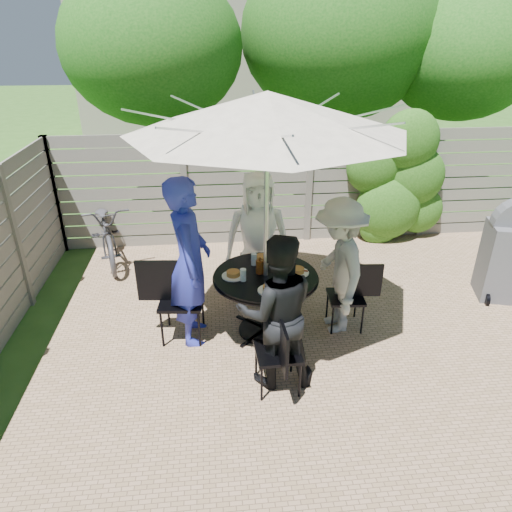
{
  "coord_description": "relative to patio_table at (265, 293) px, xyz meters",
  "views": [
    {
      "loc": [
        -1.59,
        -4.03,
        3.19
      ],
      "look_at": [
        -1.11,
        0.61,
        0.91
      ],
      "focal_mm": 32.0,
      "sensor_mm": 36.0,
      "label": 1
    }
  ],
  "objects": [
    {
      "name": "backyard_envelope",
      "position": [
        1.11,
        9.88,
        2.07
      ],
      "size": [
        60.0,
        60.0,
        5.0
      ],
      "color": "#2D541A",
      "rests_on": "ground"
    },
    {
      "name": "patio_table",
      "position": [
        0.0,
        0.0,
        0.0
      ],
      "size": [
        1.17,
        1.17,
        0.76
      ],
      "rotation": [
        0.0,
        0.0,
        0.0
      ],
      "color": "black",
      "rests_on": "ground"
    },
    {
      "name": "umbrella",
      "position": [
        0.0,
        0.0,
        1.98
      ],
      "size": [
        2.81,
        2.81,
        2.71
      ],
      "rotation": [
        0.0,
        0.0,
        0.0
      ],
      "color": "silver",
      "rests_on": "ground"
    },
    {
      "name": "chair_back",
      "position": [
        -0.0,
        0.97,
        -0.25
      ],
      "size": [
        0.5,
        0.7,
        0.94
      ],
      "rotation": [
        0.0,
        0.0,
        4.59
      ],
      "color": "black",
      "rests_on": "ground"
    },
    {
      "name": "person_back",
      "position": [
        -0.0,
        0.83,
        0.32
      ],
      "size": [
        0.84,
        0.55,
        1.72
      ],
      "primitive_type": "imported",
      "rotation": [
        0.0,
        0.0,
        6.29
      ],
      "color": "white",
      "rests_on": "ground"
    },
    {
      "name": "chair_left",
      "position": [
        -0.97,
        -0.0,
        -0.23
      ],
      "size": [
        0.74,
        0.52,
        0.99
      ],
      "rotation": [
        0.0,
        0.0,
        6.19
      ],
      "color": "black",
      "rests_on": "ground"
    },
    {
      "name": "person_left",
      "position": [
        -0.83,
        -0.0,
        0.43
      ],
      "size": [
        0.46,
        0.7,
        1.92
      ],
      "primitive_type": "imported",
      "rotation": [
        0.0,
        0.0,
        7.86
      ],
      "color": "#2931B3",
      "rests_on": "ground"
    },
    {
      "name": "chair_front",
      "position": [
        0.0,
        -0.96,
        -0.27
      ],
      "size": [
        0.44,
        0.65,
        0.88
      ],
      "rotation": [
        0.0,
        0.0,
        1.61
      ],
      "color": "black",
      "rests_on": "ground"
    },
    {
      "name": "person_front",
      "position": [
        0.0,
        -0.83,
        0.27
      ],
      "size": [
        0.78,
        0.61,
        1.61
      ],
      "primitive_type": "imported",
      "rotation": [
        0.0,
        0.0,
        3.15
      ],
      "color": "black",
      "rests_on": "ground"
    },
    {
      "name": "chair_right",
      "position": [
        0.96,
        0.0,
        -0.28
      ],
      "size": [
        0.62,
        0.43,
        0.84
      ],
      "rotation": [
        0.0,
        0.0,
        3.07
      ],
      "color": "black",
      "rests_on": "ground"
    },
    {
      "name": "person_right",
      "position": [
        0.83,
        0.0,
        0.28
      ],
      "size": [
        0.61,
        1.05,
        1.63
      ],
      "primitive_type": "imported",
      "rotation": [
        0.0,
        0.0,
        4.72
      ],
      "color": "#AAA9A5",
      "rests_on": "ground"
    },
    {
      "name": "plate_back",
      "position": [
        -0.0,
        0.36,
        0.26
      ],
      "size": [
        0.26,
        0.26,
        0.06
      ],
      "color": "white",
      "rests_on": "patio_table"
    },
    {
      "name": "plate_left",
      "position": [
        -0.36,
        -0.0,
        0.26
      ],
      "size": [
        0.26,
        0.26,
        0.06
      ],
      "color": "white",
      "rests_on": "patio_table"
    },
    {
      "name": "plate_front",
      "position": [
        0.0,
        -0.36,
        0.26
      ],
      "size": [
        0.26,
        0.26,
        0.06
      ],
      "color": "white",
      "rests_on": "patio_table"
    },
    {
      "name": "plate_right",
      "position": [
        0.36,
        0.0,
        0.26
      ],
      "size": [
        0.26,
        0.26,
        0.06
      ],
      "color": "white",
      "rests_on": "patio_table"
    },
    {
      "name": "plate_extra",
      "position": [
        0.18,
        -0.3,
        0.26
      ],
      "size": [
        0.24,
        0.24,
        0.06
      ],
      "color": "white",
      "rests_on": "patio_table"
    },
    {
      "name": "glass_back",
      "position": [
        -0.11,
        0.26,
        0.3
      ],
      "size": [
        0.07,
        0.07,
        0.14
      ],
      "primitive_type": "cylinder",
      "color": "silver",
      "rests_on": "patio_table"
    },
    {
      "name": "glass_left",
      "position": [
        -0.26,
        -0.11,
        0.3
      ],
      "size": [
        0.07,
        0.07,
        0.14
      ],
      "primitive_type": "cylinder",
      "color": "silver",
      "rests_on": "patio_table"
    },
    {
      "name": "glass_front",
      "position": [
        0.11,
        -0.26,
        0.3
      ],
      "size": [
        0.07,
        0.07,
        0.14
      ],
      "primitive_type": "cylinder",
      "color": "silver",
      "rests_on": "patio_table"
    },
    {
      "name": "glass_right",
      "position": [
        0.26,
        0.11,
        0.3
      ],
      "size": [
        0.07,
        0.07,
        0.14
      ],
      "primitive_type": "cylinder",
      "color": "silver",
      "rests_on": "patio_table"
    },
    {
      "name": "syrup_jug",
      "position": [
        -0.06,
        0.05,
        0.31
      ],
      "size": [
        0.09,
        0.09,
        0.16
      ],
      "primitive_type": "cylinder",
      "color": "#59280C",
      "rests_on": "patio_table"
    },
    {
      "name": "coffee_cup",
      "position": [
        0.1,
        0.22,
        0.29
      ],
      "size": [
        0.08,
        0.08,
        0.12
      ],
      "primitive_type": "cylinder",
      "color": "#C6B293",
      "rests_on": "patio_table"
    },
    {
      "name": "bicycle",
      "position": [
        -2.18,
        2.19,
        -0.05
      ],
      "size": [
        1.12,
        1.94,
        0.96
      ],
      "primitive_type": "imported",
      "rotation": [
        0.0,
        0.0,
        0.28
      ],
      "color": "#333338",
      "rests_on": "ground"
    },
    {
      "name": "bbq_grill",
      "position": [
        3.26,
        0.46,
        0.09
      ],
      "size": [
        0.79,
        0.69,
        1.38
      ],
      "rotation": [
        0.0,
        0.0,
        -0.28
      ],
      "color": "#505055",
      "rests_on": "ground"
    }
  ]
}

